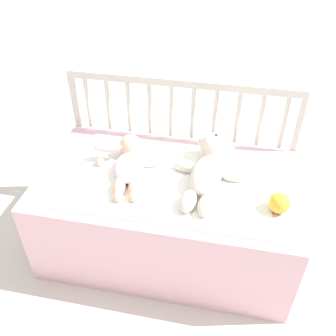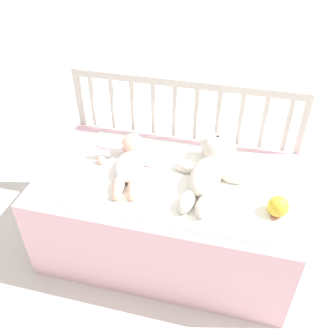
{
  "view_description": "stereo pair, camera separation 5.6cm",
  "coord_description": "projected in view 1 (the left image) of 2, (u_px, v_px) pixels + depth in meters",
  "views": [
    {
      "loc": [
        0.25,
        -1.23,
        1.5
      ],
      "look_at": [
        0.0,
        0.0,
        0.5
      ],
      "focal_mm": 40.0,
      "sensor_mm": 36.0,
      "label": 1
    },
    {
      "loc": [
        0.3,
        -1.22,
        1.5
      ],
      "look_at": [
        0.0,
        0.0,
        0.5
      ],
      "focal_mm": 40.0,
      "sensor_mm": 36.0,
      "label": 2
    }
  ],
  "objects": [
    {
      "name": "ground_plane",
      "position": [
        168.0,
        244.0,
        1.92
      ],
      "size": [
        12.0,
        12.0,
        0.0
      ],
      "primitive_type": "plane",
      "color": "silver"
    },
    {
      "name": "crib_mattress",
      "position": [
        168.0,
        214.0,
        1.78
      ],
      "size": [
        1.15,
        0.64,
        0.44
      ],
      "color": "#EDB7C6",
      "rests_on": "ground_plane"
    },
    {
      "name": "crib_rail",
      "position": [
        182.0,
        120.0,
        1.85
      ],
      "size": [
        1.15,
        0.04,
        0.75
      ],
      "color": "beige",
      "rests_on": "ground_plane"
    },
    {
      "name": "blanket",
      "position": [
        169.0,
        178.0,
        1.64
      ],
      "size": [
        0.88,
        0.56,
        0.01
      ],
      "color": "white",
      "rests_on": "crib_mattress"
    },
    {
      "name": "teddy_bear",
      "position": [
        209.0,
        165.0,
        1.63
      ],
      "size": [
        0.32,
        0.48,
        0.14
      ],
      "color": "silver",
      "rests_on": "crib_mattress"
    },
    {
      "name": "baby",
      "position": [
        129.0,
        163.0,
        1.67
      ],
      "size": [
        0.34,
        0.39,
        0.11
      ],
      "color": "white",
      "rests_on": "crib_mattress"
    },
    {
      "name": "toy_ball",
      "position": [
        279.0,
        203.0,
        1.46
      ],
      "size": [
        0.08,
        0.08,
        0.08
      ],
      "color": "yellow",
      "rests_on": "crib_mattress"
    }
  ]
}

